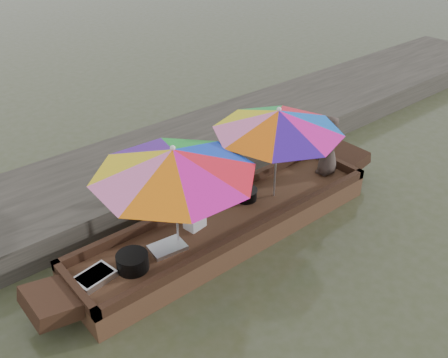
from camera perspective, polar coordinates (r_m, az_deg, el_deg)
water at (r=7.83m, az=0.47°, el=-6.56°), size 80.00×80.00×0.00m
dock at (r=9.19m, az=-8.44°, el=1.22°), size 22.00×2.20×0.50m
boat_hull at (r=7.72m, az=0.48°, el=-5.53°), size 5.10×1.20×0.35m
cooking_pot at (r=6.76m, az=-10.42°, el=-9.28°), size 0.43×0.43×0.22m
tray_crayfish at (r=6.74m, az=-14.55°, el=-10.82°), size 0.54×0.41×0.09m
tray_scallop at (r=7.06m, az=-6.49°, el=-7.78°), size 0.52×0.39×0.06m
charcoal_grill at (r=8.01m, az=2.50°, el=-1.79°), size 0.36×0.36×0.17m
supply_bag at (r=7.37m, az=-3.37°, el=-4.68°), size 0.31×0.26×0.26m
vendor at (r=8.69m, az=11.88°, el=3.77°), size 0.58×0.43×1.07m
umbrella_bow at (r=6.72m, az=-5.55°, el=-2.08°), size 2.97×2.97×1.55m
umbrella_stern at (r=7.78m, az=6.00°, el=2.89°), size 2.17×2.17×1.55m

